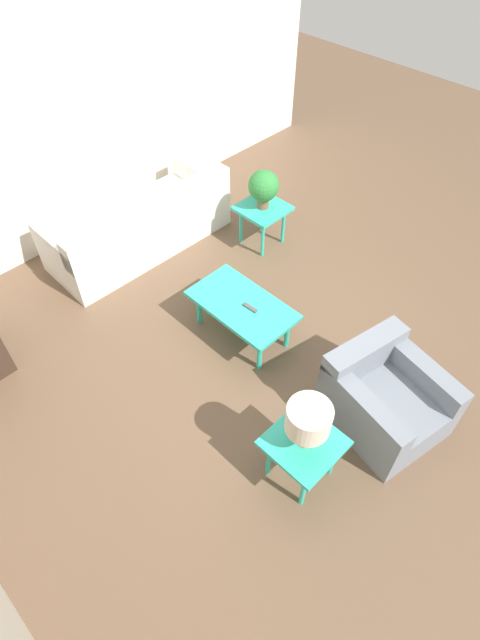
{
  "coord_description": "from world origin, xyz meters",
  "views": [
    {
      "loc": [
        -1.92,
        2.49,
        3.88
      ],
      "look_at": [
        0.21,
        0.36,
        0.55
      ],
      "focal_mm": 28.0,
      "sensor_mm": 36.0,
      "label": 1
    }
  ],
  "objects_px": {
    "coffee_table": "(242,307)",
    "side_table_plant": "(263,212)",
    "armchair": "(383,397)",
    "table_lamp": "(308,420)",
    "side_table_lamp": "(303,447)",
    "sofa": "(141,227)",
    "potted_plant": "(264,187)"
  },
  "relations": [
    {
      "from": "side_table_plant",
      "to": "side_table_lamp",
      "type": "relative_size",
      "value": 1.0
    },
    {
      "from": "sofa",
      "to": "coffee_table",
      "type": "bearing_deg",
      "value": 86.23
    },
    {
      "from": "coffee_table",
      "to": "armchair",
      "type": "bearing_deg",
      "value": -174.02
    },
    {
      "from": "armchair",
      "to": "potted_plant",
      "type": "bearing_deg",
      "value": 77.65
    },
    {
      "from": "armchair",
      "to": "coffee_table",
      "type": "relative_size",
      "value": 0.99
    },
    {
      "from": "sofa",
      "to": "side_table_lamp",
      "type": "relative_size",
      "value": 4.1
    },
    {
      "from": "coffee_table",
      "to": "side_table_plant",
      "type": "bearing_deg",
      "value": -54.37
    },
    {
      "from": "side_table_plant",
      "to": "potted_plant",
      "type": "distance_m",
      "value": 0.35
    },
    {
      "from": "side_table_lamp",
      "to": "table_lamp",
      "type": "height_order",
      "value": "table_lamp"
    },
    {
      "from": "armchair",
      "to": "side_table_lamp",
      "type": "xyz_separation_m",
      "value": [
        0.15,
        0.9,
        0.14
      ]
    },
    {
      "from": "armchair",
      "to": "sofa",
      "type": "bearing_deg",
      "value": 101.55
    },
    {
      "from": "side_table_plant",
      "to": "side_table_lamp",
      "type": "xyz_separation_m",
      "value": [
        -2.27,
        1.96,
        0.0
      ]
    },
    {
      "from": "sofa",
      "to": "side_table_lamp",
      "type": "bearing_deg",
      "value": 75.28
    },
    {
      "from": "armchair",
      "to": "side_table_plant",
      "type": "distance_m",
      "value": 2.63
    },
    {
      "from": "side_table_plant",
      "to": "potted_plant",
      "type": "height_order",
      "value": "potted_plant"
    },
    {
      "from": "sofa",
      "to": "armchair",
      "type": "height_order",
      "value": "sofa"
    },
    {
      "from": "armchair",
      "to": "side_table_plant",
      "type": "xyz_separation_m",
      "value": [
        2.41,
        -1.05,
        0.14
      ]
    },
    {
      "from": "coffee_table",
      "to": "table_lamp",
      "type": "xyz_separation_m",
      "value": [
        -1.4,
        0.74,
        0.43
      ]
    },
    {
      "from": "side_table_plant",
      "to": "table_lamp",
      "type": "xyz_separation_m",
      "value": [
        -2.27,
        1.96,
        0.38
      ]
    },
    {
      "from": "armchair",
      "to": "table_lamp",
      "type": "distance_m",
      "value": 1.05
    },
    {
      "from": "armchair",
      "to": "table_lamp",
      "type": "relative_size",
      "value": 2.35
    },
    {
      "from": "side_table_plant",
      "to": "sofa",
      "type": "bearing_deg",
      "value": 48.87
    },
    {
      "from": "side_table_plant",
      "to": "armchair",
      "type": "bearing_deg",
      "value": 156.44
    },
    {
      "from": "armchair",
      "to": "table_lamp",
      "type": "xyz_separation_m",
      "value": [
        0.15,
        0.9,
        0.52
      ]
    },
    {
      "from": "coffee_table",
      "to": "table_lamp",
      "type": "distance_m",
      "value": 1.64
    },
    {
      "from": "armchair",
      "to": "potted_plant",
      "type": "height_order",
      "value": "potted_plant"
    },
    {
      "from": "sofa",
      "to": "coffee_table",
      "type": "relative_size",
      "value": 2.07
    },
    {
      "from": "coffee_table",
      "to": "table_lamp",
      "type": "bearing_deg",
      "value": 151.99
    },
    {
      "from": "sofa",
      "to": "side_table_lamp",
      "type": "xyz_separation_m",
      "value": [
        -3.2,
        0.88,
        0.13
      ]
    },
    {
      "from": "coffee_table",
      "to": "side_table_lamp",
      "type": "relative_size",
      "value": 1.98
    },
    {
      "from": "sofa",
      "to": "armchair",
      "type": "distance_m",
      "value": 3.35
    },
    {
      "from": "sofa",
      "to": "armchair",
      "type": "bearing_deg",
      "value": 91.06
    }
  ]
}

